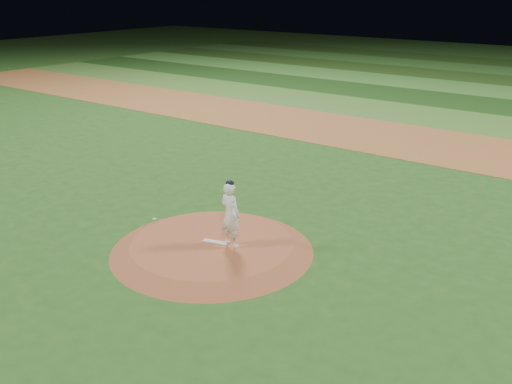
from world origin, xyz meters
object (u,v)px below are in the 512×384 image
pitching_rubber (215,242)px  pitcher_on_mound (230,214)px  pitchers_mound (212,246)px  rosin_bag (154,219)px

pitching_rubber → pitcher_on_mound: size_ratio=0.37×
pitchers_mound → pitcher_on_mound: size_ratio=3.00×
pitching_rubber → pitcher_on_mound: 1.00m
rosin_bag → pitcher_on_mound: pitcher_on_mound is taller
pitchers_mound → pitcher_on_mound: pitcher_on_mound is taller
rosin_bag → pitcher_on_mound: 3.04m
pitchers_mound → rosin_bag: (-2.37, 0.14, 0.16)m
pitchers_mound → rosin_bag: rosin_bag is taller
pitchers_mound → pitcher_on_mound: (0.54, 0.14, 1.03)m
pitchers_mound → rosin_bag: 2.38m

